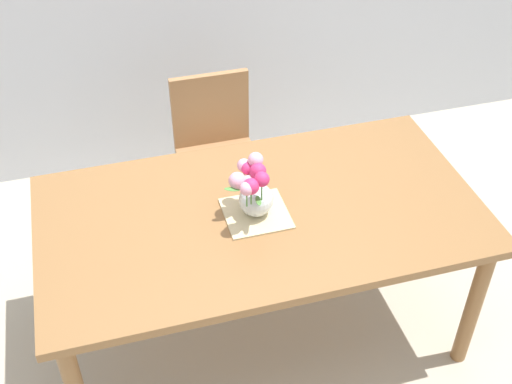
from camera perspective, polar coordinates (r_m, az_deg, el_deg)
name	(u,v)px	position (r m, az deg, el deg)	size (l,w,h in m)	color
ground_plane	(260,327)	(3.33, 0.35, -11.57)	(12.00, 12.00, 0.00)	#B7AD99
dining_table	(261,225)	(2.84, 0.41, -2.86)	(1.87, 1.01, 0.76)	olive
chair_far	(216,146)	(3.58, -3.46, 3.98)	(0.42, 0.42, 0.90)	#9E7047
placemat	(256,213)	(2.77, 0.00, -1.86)	(0.26, 0.26, 0.01)	#CCB789
flower_vase	(253,189)	(2.68, -0.22, 0.24)	(0.20, 0.25, 0.26)	silver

